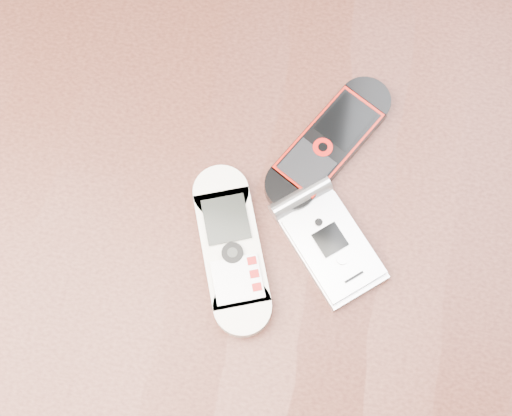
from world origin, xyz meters
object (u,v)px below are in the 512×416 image
object	(u,v)px
table	(251,244)
nokia_white	(232,249)
motorola_razr	(331,245)
nokia_black_red	(328,143)

from	to	relation	value
table	nokia_white	xyz separation A→B (m)	(-0.01, -0.04, 0.11)
nokia_white	motorola_razr	world-z (taller)	same
nokia_white	table	bearing A→B (deg)	56.15
table	nokia_white	bearing A→B (deg)	-103.40
nokia_white	nokia_black_red	world-z (taller)	nokia_white
nokia_white	nokia_black_red	size ratio (longest dim) A/B	0.98
table	nokia_white	world-z (taller)	nokia_white
nokia_black_red	motorola_razr	size ratio (longest dim) A/B	1.39
nokia_black_red	motorola_razr	distance (m)	0.09
nokia_black_red	motorola_razr	bearing A→B (deg)	-50.23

